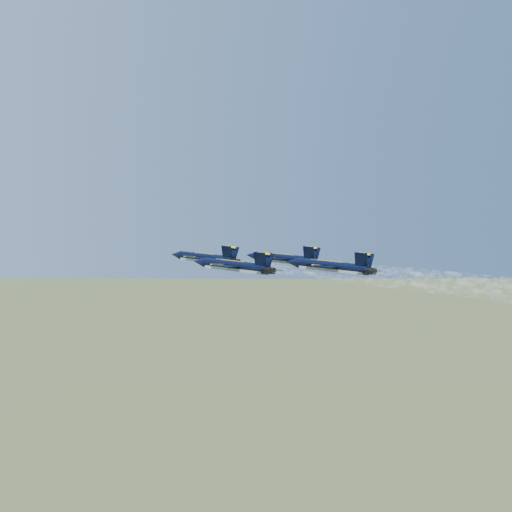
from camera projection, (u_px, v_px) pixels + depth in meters
jet_lead at (205, 258)px, 126.87m from camera, size 13.19×17.87×3.88m
jet_left at (233, 266)px, 110.45m from camera, size 13.19×17.87×3.88m
jet_right at (284, 259)px, 125.12m from camera, size 13.19×17.87×3.88m
jet_slot at (330, 267)px, 109.60m from camera, size 13.19×17.87×3.88m
smoke_trail_lead at (493, 277)px, 93.66m from camera, size 22.55×71.51×2.42m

